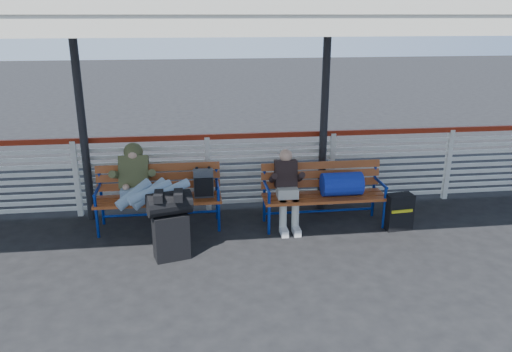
{
  "coord_description": "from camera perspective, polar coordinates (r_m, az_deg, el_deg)",
  "views": [
    {
      "loc": [
        -0.2,
        -5.61,
        3.01
      ],
      "look_at": [
        0.65,
        1.0,
        0.83
      ],
      "focal_mm": 35.0,
      "sensor_mm": 36.0,
      "label": 1
    }
  ],
  "objects": [
    {
      "name": "traveler_man",
      "position": [
        7.0,
        -12.49,
        -1.32
      ],
      "size": [
        0.94,
        1.64,
        0.77
      ],
      "color": "#98B3CD",
      "rests_on": "ground"
    },
    {
      "name": "bench_left",
      "position": [
        7.36,
        -9.91,
        -1.48
      ],
      "size": [
        1.8,
        0.56,
        0.92
      ],
      "color": "#A84A20",
      "rests_on": "ground"
    },
    {
      "name": "bench_right",
      "position": [
        7.4,
        8.71,
        -1.16
      ],
      "size": [
        1.8,
        0.56,
        0.92
      ],
      "color": "#A84A20",
      "rests_on": "ground"
    },
    {
      "name": "canopy",
      "position": [
        6.48,
        -5.84,
        18.28
      ],
      "size": [
        12.6,
        3.6,
        3.16
      ],
      "color": "silver",
      "rests_on": "ground"
    },
    {
      "name": "fence",
      "position": [
        7.87,
        -5.52,
        0.66
      ],
      "size": [
        12.08,
        0.08,
        1.24
      ],
      "color": "silver",
      "rests_on": "ground"
    },
    {
      "name": "suitcase_side",
      "position": [
        7.55,
        16.0,
        -3.95
      ],
      "size": [
        0.4,
        0.27,
        0.53
      ],
      "rotation": [
        0.0,
        0.0,
        0.09
      ],
      "color": "black",
      "rests_on": "ground"
    },
    {
      "name": "luggage_stack",
      "position": [
        6.42,
        -9.76,
        -5.26
      ],
      "size": [
        0.6,
        0.43,
        0.9
      ],
      "rotation": [
        0.0,
        0.0,
        0.26
      ],
      "color": "black",
      "rests_on": "ground"
    },
    {
      "name": "companion_person",
      "position": [
        7.24,
        3.57,
        -1.41
      ],
      "size": [
        0.32,
        0.66,
        1.15
      ],
      "color": "beige",
      "rests_on": "ground"
    },
    {
      "name": "ground",
      "position": [
        6.37,
        -4.72,
        -10.15
      ],
      "size": [
        60.0,
        60.0,
        0.0
      ],
      "primitive_type": "plane",
      "color": "black",
      "rests_on": "ground"
    }
  ]
}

